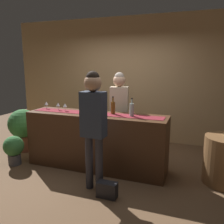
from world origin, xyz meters
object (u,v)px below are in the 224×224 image
object	(u,v)px
wine_bottle_amber	(113,108)
potted_plant_small	(14,148)
wine_bottle_clear	(132,110)
potted_plant_tall	(23,127)
handbag	(107,190)
wine_glass_mid_counter	(58,105)
wine_glass_far_end	(65,105)
bartender	(119,106)
customer_sipping	(93,118)
wine_glass_near_customer	(46,103)

from	to	relation	value
wine_bottle_amber	potted_plant_small	distance (m)	1.98
wine_bottle_clear	potted_plant_tall	world-z (taller)	wine_bottle_clear
potted_plant_small	handbag	world-z (taller)	potted_plant_small
wine_bottle_clear	potted_plant_small	bearing A→B (deg)	-169.14
wine_glass_mid_counter	potted_plant_small	bearing A→B (deg)	-147.19
wine_glass_far_end	potted_plant_small	size ratio (longest dim) A/B	0.27
bartender	handbag	world-z (taller)	bartender
bartender	customer_sipping	world-z (taller)	customer_sipping
handbag	bartender	bearing A→B (deg)	102.08
wine_bottle_amber	potted_plant_tall	distance (m)	2.17
potted_plant_small	handbag	xyz separation A→B (m)	(2.00, -0.44, -0.20)
wine_glass_mid_counter	wine_glass_near_customer	bearing A→B (deg)	172.03
wine_glass_near_customer	potted_plant_tall	world-z (taller)	wine_glass_near_customer
wine_glass_far_end	customer_sipping	size ratio (longest dim) A/B	0.08
wine_glass_far_end	wine_bottle_amber	bearing A→B (deg)	3.67
potted_plant_small	handbag	distance (m)	2.06
customer_sipping	handbag	size ratio (longest dim) A/B	6.16
bartender	potted_plant_small	bearing A→B (deg)	18.73
potted_plant_tall	potted_plant_small	world-z (taller)	potted_plant_tall
bartender	handbag	bearing A→B (deg)	90.57
wine_bottle_amber	potted_plant_small	xyz separation A→B (m)	(-1.75, -0.47, -0.78)
wine_glass_mid_counter	customer_sipping	distance (m)	1.28
wine_glass_near_customer	customer_sipping	xyz separation A→B (m)	(1.33, -0.78, -0.01)
potted_plant_tall	wine_glass_far_end	bearing A→B (deg)	-11.69
wine_bottle_amber	potted_plant_tall	world-z (taller)	wine_bottle_amber
potted_plant_tall	wine_bottle_clear	bearing A→B (deg)	-6.10
wine_glass_near_customer	potted_plant_small	distance (m)	1.00
wine_bottle_amber	wine_glass_mid_counter	distance (m)	1.06
wine_bottle_amber	bartender	size ratio (longest dim) A/B	0.18
wine_bottle_clear	wine_glass_mid_counter	size ratio (longest dim) A/B	2.10
customer_sipping	wine_glass_mid_counter	bearing A→B (deg)	147.20
potted_plant_small	handbag	size ratio (longest dim) A/B	1.92
handbag	wine_glass_far_end	bearing A→B (deg)	143.02
wine_bottle_clear	handbag	size ratio (longest dim) A/B	1.08
potted_plant_small	bartender	bearing A→B (deg)	30.24
bartender	potted_plant_tall	world-z (taller)	bartender
wine_bottle_amber	wine_glass_far_end	distance (m)	0.90
wine_glass_mid_counter	potted_plant_tall	size ratio (longest dim) A/B	0.16
customer_sipping	handbag	xyz separation A→B (m)	(0.26, -0.15, -0.96)
wine_glass_far_end	handbag	xyz separation A→B (m)	(1.14, -0.86, -0.98)
potted_plant_tall	customer_sipping	bearing A→B (deg)	-24.72
wine_bottle_amber	customer_sipping	bearing A→B (deg)	-91.07
wine_bottle_clear	potted_plant_small	size ratio (longest dim) A/B	0.56
wine_bottle_amber	handbag	xyz separation A→B (m)	(0.25, -0.92, -0.98)
wine_glass_near_customer	handbag	xyz separation A→B (m)	(1.59, -0.93, -0.98)
wine_bottle_clear	wine_glass_near_customer	world-z (taller)	wine_bottle_clear
bartender	potted_plant_tall	size ratio (longest dim) A/B	1.88
potted_plant_tall	wine_glass_near_customer	bearing A→B (deg)	-13.42
wine_bottle_amber	wine_glass_mid_counter	bearing A→B (deg)	-178.48
wine_glass_far_end	customer_sipping	world-z (taller)	customer_sipping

